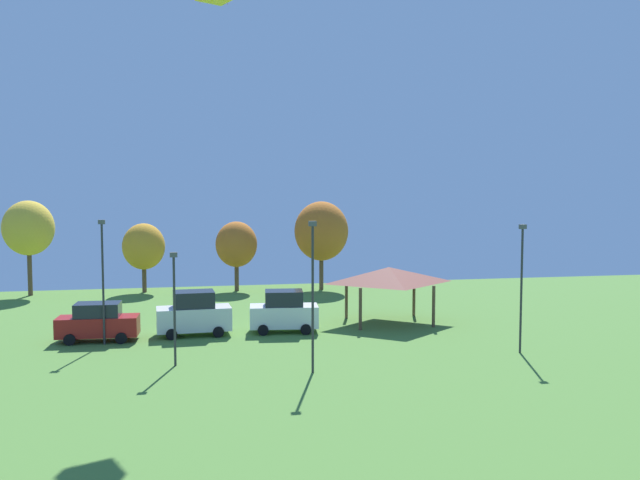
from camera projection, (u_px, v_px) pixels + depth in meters
The scene contains 12 objects.
parked_car_leftmost at pixel (98, 322), 38.20m from camera, with size 4.53×2.08×2.19m.
parked_car_second_from_left at pixel (194, 314), 39.76m from camera, with size 4.39×2.30×2.62m.
parked_car_third_from_left at pixel (284, 312), 40.70m from camera, with size 4.23×2.37×2.51m.
park_pavilion at pixel (389, 275), 43.39m from camera, with size 6.08×4.90×3.60m.
light_post_0 at pixel (522, 281), 35.31m from camera, with size 0.36×0.20×6.77m.
light_post_1 at pixel (313, 289), 31.47m from camera, with size 0.36×0.20×7.13m.
light_post_2 at pixel (103, 275), 37.17m from camera, with size 0.36×0.20×6.92m.
light_post_3 at pixel (174, 301), 32.76m from camera, with size 0.36×0.20×5.56m.
treeline_tree_1 at pixel (28, 228), 54.25m from camera, with size 4.01×4.01×7.67m.
treeline_tree_2 at pixel (144, 247), 56.07m from camera, with size 3.49×3.49×5.75m.
treeline_tree_3 at pixel (236, 244), 56.87m from camera, with size 3.49×3.49×5.87m.
treeline_tree_4 at pixel (321, 231), 57.59m from camera, with size 4.59×4.59×7.54m.
Camera 1 is at (-1.49, -0.16, 8.63)m, focal length 38.00 mm.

